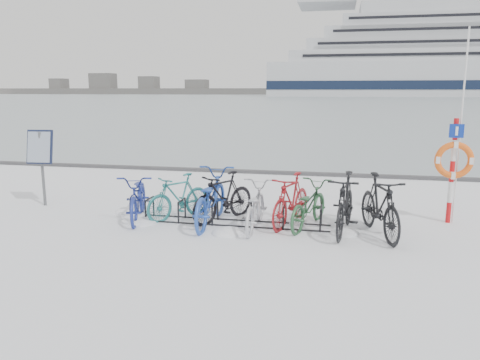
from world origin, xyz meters
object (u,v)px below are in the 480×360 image
Objects in this scene: info_board at (40,151)px; lifebuoy_station at (454,160)px; bike_rack at (232,215)px; cruise_ferry at (469,60)px.

info_board is 9.10m from lifebuoy_station.
lifebuoy_station reaches higher than info_board.
bike_rack is 4.62m from lifebuoy_station.
info_board is 196.38m from cruise_ferry.
bike_rack is 195.75m from cruise_ferry.
bike_rack is at bearing -104.85° from cruise_ferry.
bike_rack is at bearing -167.86° from lifebuoy_station.
cruise_ferry is at bearing 76.33° from lifebuoy_station.
cruise_ferry is at bearing 75.15° from bike_rack.
lifebuoy_station is at bearing -4.15° from info_board.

